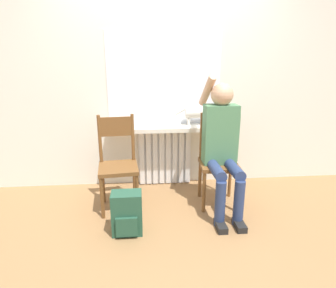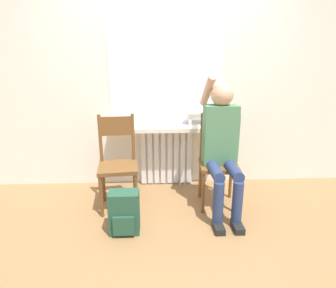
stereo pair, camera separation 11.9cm
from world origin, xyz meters
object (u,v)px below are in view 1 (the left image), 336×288
Objects in this scene: cat at (199,113)px; backpack at (127,214)px; chair_left at (118,163)px; chair_right at (218,159)px; person at (222,141)px.

cat is 1.22× the size of backpack.
cat reaches higher than chair_left.
chair_left is at bearing 101.77° from backpack.
chair_right is 2.03× the size of cat.
backpack is (-0.96, -0.40, -0.55)m from person.
chair_right is at bearing -5.94° from chair_left.
person is 3.56× the size of backpack.
backpack is at bearing -129.70° from cat.
cat is 1.50m from backpack.
chair_right is at bearing 27.98° from backpack.
backpack is at bearing -157.44° from person.
cat reaches higher than chair_right.
chair_right is 0.66m from cat.
person reaches higher than chair_left.
chair_left is at bearing -175.57° from chair_right.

